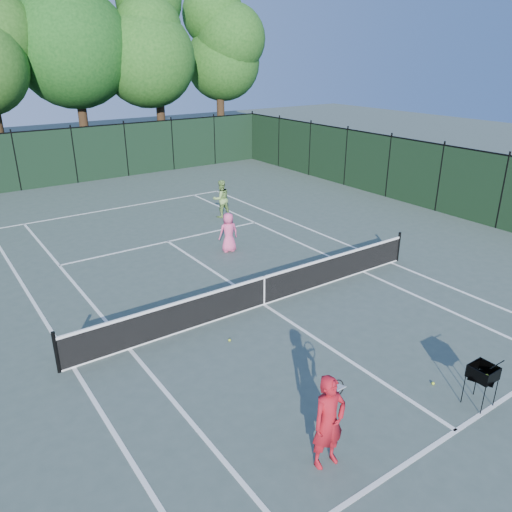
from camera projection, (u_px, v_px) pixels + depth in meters
ground at (264, 305)px, 14.55m from camera, size 90.00×90.00×0.00m
sideline_doubles_left at (74, 367)px, 11.63m from camera, size 0.10×23.77×0.01m
sideline_doubles_right at (391, 263)px, 17.45m from camera, size 0.10×23.77×0.01m
sideline_singles_left at (129, 349)px, 12.36m from camera, size 0.10×23.77×0.01m
sideline_singles_right at (363, 272)px, 16.73m from camera, size 0.10×23.77×0.01m
baseline_far at (117, 208)px, 23.56m from camera, size 10.97×0.10×0.01m
service_line_near at (456, 431)px, 9.69m from camera, size 8.23×0.10×0.01m
service_line_far at (168, 241)px, 19.40m from camera, size 8.23×0.10×0.01m
center_service_line at (264, 304)px, 14.54m from camera, size 0.10×12.80×0.01m
tennis_net at (264, 290)px, 14.37m from camera, size 11.69×0.09×1.06m
fence_far at (74, 156)px, 27.64m from camera, size 24.00×0.05×3.00m
fence_right at (502, 193)px, 20.35m from camera, size 0.05×36.00×3.00m
tree_3 at (70, 12)px, 29.12m from camera, size 7.00×7.00×14.45m
tree_4 at (155, 30)px, 31.57m from camera, size 6.20×6.20×12.97m
tree_5 at (219, 39)px, 34.77m from camera, size 5.80×5.80×12.23m
coach at (329, 422)px, 8.60m from camera, size 0.97×0.61×1.80m
player_pink at (229, 232)px, 18.19m from camera, size 0.79×0.58×1.47m
player_green at (221, 199)px, 22.03m from camera, size 0.84×0.67×1.67m
ball_hopper at (483, 373)px, 10.13m from camera, size 0.63×0.63×0.93m
loose_ball_near_cart at (433, 383)px, 11.02m from camera, size 0.07×0.07×0.07m
loose_ball_midcourt at (230, 340)px, 12.68m from camera, size 0.07×0.07×0.07m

